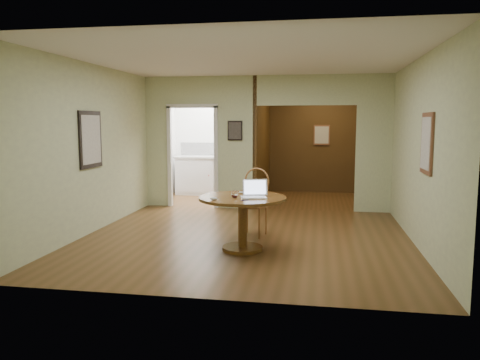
% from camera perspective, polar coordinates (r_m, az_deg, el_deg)
% --- Properties ---
extents(floor, '(5.00, 5.00, 0.00)m').
position_cam_1_polar(floor, '(7.23, 0.60, -7.14)').
color(floor, '#4D3216').
rests_on(floor, ground).
extents(room_shell, '(5.20, 7.50, 5.00)m').
position_cam_1_polar(room_shell, '(10.15, 0.74, 4.33)').
color(room_shell, white).
rests_on(room_shell, ground).
extents(dining_table, '(1.21, 1.21, 0.75)m').
position_cam_1_polar(dining_table, '(6.48, 0.31, -3.75)').
color(dining_table, brown).
rests_on(dining_table, ground).
extents(chair, '(0.53, 0.53, 1.06)m').
position_cam_1_polar(chair, '(7.35, 1.79, -2.21)').
color(chair, brown).
rests_on(chair, ground).
extents(open_laptop, '(0.39, 0.38, 0.24)m').
position_cam_1_polar(open_laptop, '(6.38, 1.76, -1.55)').
color(open_laptop, white).
rests_on(open_laptop, dining_table).
extents(closed_laptop, '(0.33, 0.25, 0.02)m').
position_cam_1_polar(closed_laptop, '(6.70, 1.19, -1.59)').
color(closed_laptop, silver).
rests_on(closed_laptop, dining_table).
extents(mouse, '(0.11, 0.07, 0.04)m').
position_cam_1_polar(mouse, '(6.15, -3.23, -2.28)').
color(mouse, white).
rests_on(mouse, dining_table).
extents(wine_glass, '(0.10, 0.10, 0.11)m').
position_cam_1_polar(wine_glass, '(6.34, -0.66, -1.71)').
color(wine_glass, white).
rests_on(wine_glass, dining_table).
extents(pen, '(0.09, 0.10, 0.01)m').
position_cam_1_polar(pen, '(6.12, 0.57, -2.50)').
color(pen, '#0C115A').
rests_on(pen, dining_table).
extents(kitchen_cabinet, '(2.06, 0.60, 0.94)m').
position_cam_1_polar(kitchen_cabinet, '(11.46, -2.77, 0.56)').
color(kitchen_cabinet, white).
rests_on(kitchen_cabinet, ground).
extents(grocery_bag, '(0.40, 0.37, 0.33)m').
position_cam_1_polar(grocery_bag, '(11.28, 0.50, 3.69)').
color(grocery_bag, beige).
rests_on(grocery_bag, kitchen_cabinet).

